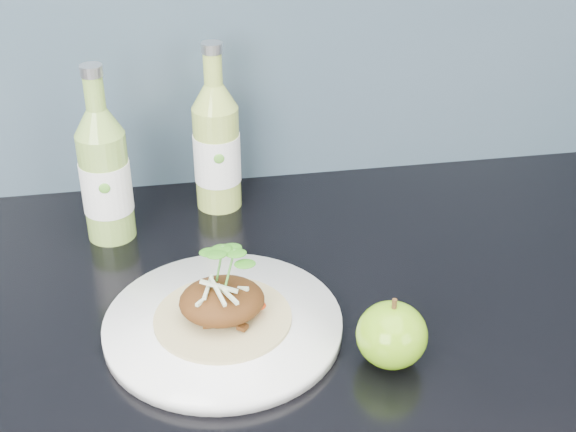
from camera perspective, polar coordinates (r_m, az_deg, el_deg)
name	(u,v)px	position (r m, az deg, el deg)	size (l,w,h in m)	color
dinner_plate	(223,325)	(0.86, -4.63, -7.75)	(0.33, 0.33, 0.02)	white
pork_taco	(222,298)	(0.84, -4.74, -5.83)	(0.15, 0.15, 0.10)	tan
green_apple	(392,335)	(0.81, 7.39, -8.38)	(0.09, 0.09, 0.08)	#4F9310
cider_bottle_left	(105,175)	(1.00, -12.89, 2.87)	(0.07, 0.07, 0.23)	#81A946
cider_bottle_right	(217,147)	(1.05, -5.09, 4.92)	(0.08, 0.08, 0.23)	#9CB54B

